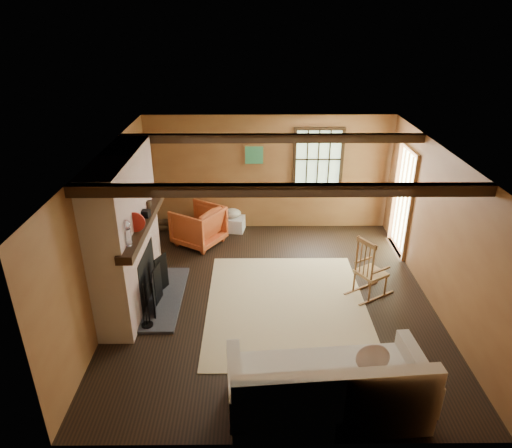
{
  "coord_description": "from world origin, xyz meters",
  "views": [
    {
      "loc": [
        -0.33,
        -6.18,
        4.22
      ],
      "look_at": [
        -0.28,
        0.4,
        1.15
      ],
      "focal_mm": 32.0,
      "sensor_mm": 36.0,
      "label": 1
    }
  ],
  "objects_px": {
    "laundry_basket": "(232,224)",
    "armchair": "(198,226)",
    "fireplace": "(128,238)",
    "sofa": "(328,391)",
    "rocking_chair": "(370,271)"
  },
  "relations": [
    {
      "from": "fireplace",
      "to": "rocking_chair",
      "type": "bearing_deg",
      "value": 1.63
    },
    {
      "from": "sofa",
      "to": "laundry_basket",
      "type": "height_order",
      "value": "sofa"
    },
    {
      "from": "armchair",
      "to": "rocking_chair",
      "type": "bearing_deg",
      "value": 90.01
    },
    {
      "from": "laundry_basket",
      "to": "fireplace",
      "type": "bearing_deg",
      "value": -119.82
    },
    {
      "from": "sofa",
      "to": "armchair",
      "type": "relative_size",
      "value": 2.7
    },
    {
      "from": "laundry_basket",
      "to": "armchair",
      "type": "distance_m",
      "value": 0.91
    },
    {
      "from": "rocking_chair",
      "to": "laundry_basket",
      "type": "bearing_deg",
      "value": 11.95
    },
    {
      "from": "fireplace",
      "to": "rocking_chair",
      "type": "xyz_separation_m",
      "value": [
        3.77,
        0.11,
        -0.67
      ]
    },
    {
      "from": "laundry_basket",
      "to": "rocking_chair",
      "type": "bearing_deg",
      "value": -46.67
    },
    {
      "from": "rocking_chair",
      "to": "armchair",
      "type": "bearing_deg",
      "value": 26.57
    },
    {
      "from": "sofa",
      "to": "laundry_basket",
      "type": "xyz_separation_m",
      "value": [
        -1.28,
        4.87,
        -0.17
      ]
    },
    {
      "from": "fireplace",
      "to": "laundry_basket",
      "type": "xyz_separation_m",
      "value": [
        1.46,
        2.55,
        -0.95
      ]
    },
    {
      "from": "sofa",
      "to": "laundry_basket",
      "type": "relative_size",
      "value": 4.63
    },
    {
      "from": "sofa",
      "to": "armchair",
      "type": "xyz_separation_m",
      "value": [
        -1.92,
        4.27,
        0.07
      ]
    },
    {
      "from": "laundry_basket",
      "to": "armchair",
      "type": "relative_size",
      "value": 0.58
    }
  ]
}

